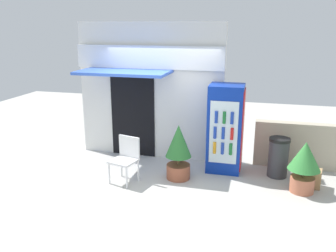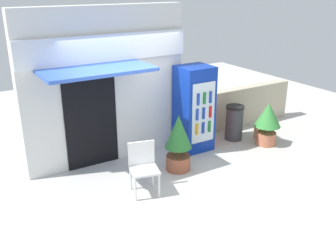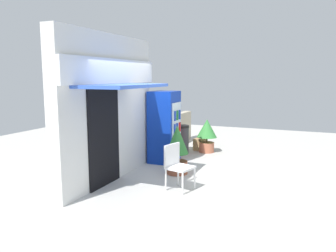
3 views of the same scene
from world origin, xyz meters
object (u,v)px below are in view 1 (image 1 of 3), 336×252
Objects in this scene: cardboard_box at (311,178)px; potted_plant_near_shop at (178,149)px; trash_bin at (278,157)px; potted_plant_curbside at (304,163)px; drink_cooler at (226,128)px; plastic_chair at (126,156)px.

potted_plant_near_shop is at bearing -173.86° from cardboard_box.
cardboard_box is at bearing -29.03° from trash_bin.
potted_plant_curbside is (2.35, -0.01, -0.04)m from potted_plant_near_shop.
drink_cooler is at bearing 155.56° from potted_plant_curbside.
potted_plant_curbside reaches higher than cardboard_box.
cardboard_box is (1.70, -0.40, -0.74)m from drink_cooler.
potted_plant_near_shop is 2.59m from cardboard_box.
potted_plant_near_shop is 2.35m from potted_plant_curbside.
potted_plant_curbside reaches higher than plastic_chair.
plastic_chair is (-1.80, -1.05, -0.40)m from drink_cooler.
drink_cooler is 1.90m from cardboard_box.
potted_plant_curbside is (3.31, 0.36, 0.06)m from plastic_chair.
trash_bin is at bearing 150.97° from cardboard_box.
potted_plant_near_shop reaches higher than plastic_chair.
plastic_chair reaches higher than cardboard_box.
trash_bin is 2.34× the size of cardboard_box.
plastic_chair reaches higher than trash_bin.
potted_plant_curbside is at bearing 6.28° from plastic_chair.
plastic_chair is at bearing -149.87° from drink_cooler.
plastic_chair is at bearing -173.72° from potted_plant_curbside.
potted_plant_near_shop reaches higher than cardboard_box.
potted_plant_curbside is (1.50, -0.68, -0.34)m from drink_cooler.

